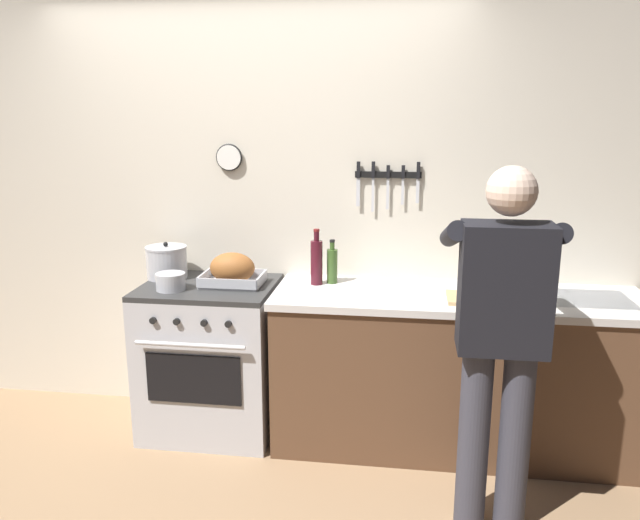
{
  "coord_description": "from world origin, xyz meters",
  "views": [
    {
      "loc": [
        0.9,
        -2.33,
        1.87
      ],
      "look_at": [
        0.45,
        0.85,
        1.1
      ],
      "focal_mm": 34.79,
      "sensor_mm": 36.0,
      "label": 1
    }
  ],
  "objects_px": {
    "saucepan": "(171,282)",
    "person_cook": "(501,328)",
    "bottle_olive_oil": "(332,265)",
    "roasting_pan": "(232,270)",
    "bottle_wine_red": "(317,261)",
    "stock_pot": "(167,262)",
    "stove": "(211,357)",
    "bottle_vinegar": "(481,271)",
    "cutting_board": "(482,299)"
  },
  "relations": [
    {
      "from": "roasting_pan",
      "to": "bottle_vinegar",
      "type": "relative_size",
      "value": 1.41
    },
    {
      "from": "saucepan",
      "to": "bottle_vinegar",
      "type": "bearing_deg",
      "value": 8.42
    },
    {
      "from": "person_cook",
      "to": "saucepan",
      "type": "relative_size",
      "value": 10.09
    },
    {
      "from": "saucepan",
      "to": "bottle_olive_oil",
      "type": "relative_size",
      "value": 0.64
    },
    {
      "from": "person_cook",
      "to": "bottle_olive_oil",
      "type": "height_order",
      "value": "person_cook"
    },
    {
      "from": "cutting_board",
      "to": "bottle_vinegar",
      "type": "distance_m",
      "value": 0.24
    },
    {
      "from": "roasting_pan",
      "to": "stove",
      "type": "bearing_deg",
      "value": -172.56
    },
    {
      "from": "roasting_pan",
      "to": "bottle_wine_red",
      "type": "distance_m",
      "value": 0.49
    },
    {
      "from": "bottle_vinegar",
      "to": "roasting_pan",
      "type": "bearing_deg",
      "value": -175.69
    },
    {
      "from": "roasting_pan",
      "to": "bottle_vinegar",
      "type": "xyz_separation_m",
      "value": [
        1.41,
        0.11,
        0.02
      ]
    },
    {
      "from": "stove",
      "to": "bottle_wine_red",
      "type": "height_order",
      "value": "bottle_wine_red"
    },
    {
      "from": "roasting_pan",
      "to": "bottle_olive_oil",
      "type": "relative_size",
      "value": 1.37
    },
    {
      "from": "bottle_wine_red",
      "to": "stock_pot",
      "type": "bearing_deg",
      "value": 178.72
    },
    {
      "from": "person_cook",
      "to": "cutting_board",
      "type": "relative_size",
      "value": 4.61
    },
    {
      "from": "roasting_pan",
      "to": "bottle_olive_oil",
      "type": "distance_m",
      "value": 0.58
    },
    {
      "from": "roasting_pan",
      "to": "bottle_wine_red",
      "type": "xyz_separation_m",
      "value": [
        0.48,
        0.08,
        0.05
      ]
    },
    {
      "from": "bottle_olive_oil",
      "to": "bottle_vinegar",
      "type": "height_order",
      "value": "bottle_olive_oil"
    },
    {
      "from": "stove",
      "to": "person_cook",
      "type": "relative_size",
      "value": 0.54
    },
    {
      "from": "cutting_board",
      "to": "bottle_wine_red",
      "type": "relative_size",
      "value": 1.11
    },
    {
      "from": "stove",
      "to": "stock_pot",
      "type": "xyz_separation_m",
      "value": [
        -0.29,
        0.12,
        0.55
      ]
    },
    {
      "from": "saucepan",
      "to": "roasting_pan",
      "type": "bearing_deg",
      "value": 25.26
    },
    {
      "from": "cutting_board",
      "to": "bottle_olive_oil",
      "type": "xyz_separation_m",
      "value": [
        -0.83,
        0.24,
        0.1
      ]
    },
    {
      "from": "roasting_pan",
      "to": "bottle_olive_oil",
      "type": "xyz_separation_m",
      "value": [
        0.56,
        0.12,
        0.02
      ]
    },
    {
      "from": "stove",
      "to": "roasting_pan",
      "type": "distance_m",
      "value": 0.56
    },
    {
      "from": "stock_pot",
      "to": "bottle_olive_oil",
      "type": "xyz_separation_m",
      "value": [
        1.0,
        0.02,
        0.01
      ]
    },
    {
      "from": "person_cook",
      "to": "bottle_olive_oil",
      "type": "bearing_deg",
      "value": 49.68
    },
    {
      "from": "saucepan",
      "to": "cutting_board",
      "type": "height_order",
      "value": "saucepan"
    },
    {
      "from": "saucepan",
      "to": "person_cook",
      "type": "bearing_deg",
      "value": -17.79
    },
    {
      "from": "bottle_wine_red",
      "to": "saucepan",
      "type": "bearing_deg",
      "value": -163.81
    },
    {
      "from": "cutting_board",
      "to": "person_cook",
      "type": "bearing_deg",
      "value": -88.4
    },
    {
      "from": "stove",
      "to": "bottle_wine_red",
      "type": "xyz_separation_m",
      "value": [
        0.62,
        0.1,
        0.59
      ]
    },
    {
      "from": "bottle_wine_red",
      "to": "roasting_pan",
      "type": "bearing_deg",
      "value": -170.34
    },
    {
      "from": "stock_pot",
      "to": "cutting_board",
      "type": "distance_m",
      "value": 1.84
    },
    {
      "from": "stock_pot",
      "to": "bottle_olive_oil",
      "type": "distance_m",
      "value": 1.0
    },
    {
      "from": "person_cook",
      "to": "bottle_wine_red",
      "type": "relative_size",
      "value": 5.11
    },
    {
      "from": "bottle_vinegar",
      "to": "stove",
      "type": "bearing_deg",
      "value": -175.4
    },
    {
      "from": "person_cook",
      "to": "roasting_pan",
      "type": "height_order",
      "value": "person_cook"
    },
    {
      "from": "stock_pot",
      "to": "saucepan",
      "type": "relative_size",
      "value": 1.49
    },
    {
      "from": "bottle_vinegar",
      "to": "bottle_wine_red",
      "type": "bearing_deg",
      "value": -178.47
    },
    {
      "from": "person_cook",
      "to": "roasting_pan",
      "type": "xyz_separation_m",
      "value": [
        -1.41,
        0.7,
        0.03
      ]
    },
    {
      "from": "person_cook",
      "to": "saucepan",
      "type": "distance_m",
      "value": 1.81
    },
    {
      "from": "stock_pot",
      "to": "bottle_wine_red",
      "type": "xyz_separation_m",
      "value": [
        0.91,
        -0.02,
        0.04
      ]
    },
    {
      "from": "saucepan",
      "to": "cutting_board",
      "type": "distance_m",
      "value": 1.7
    },
    {
      "from": "saucepan",
      "to": "bottle_wine_red",
      "type": "bearing_deg",
      "value": 16.19
    },
    {
      "from": "stove",
      "to": "bottle_vinegar",
      "type": "distance_m",
      "value": 1.65
    },
    {
      "from": "person_cook",
      "to": "stove",
      "type": "bearing_deg",
      "value": 70.19
    },
    {
      "from": "roasting_pan",
      "to": "saucepan",
      "type": "distance_m",
      "value": 0.35
    },
    {
      "from": "saucepan",
      "to": "cutting_board",
      "type": "relative_size",
      "value": 0.46
    },
    {
      "from": "stove",
      "to": "cutting_board",
      "type": "height_order",
      "value": "cutting_board"
    },
    {
      "from": "stove",
      "to": "roasting_pan",
      "type": "xyz_separation_m",
      "value": [
        0.14,
        0.02,
        0.54
      ]
    }
  ]
}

